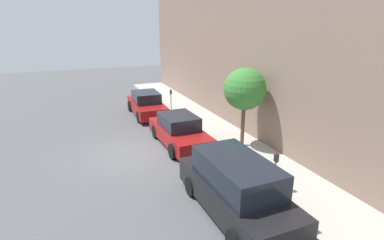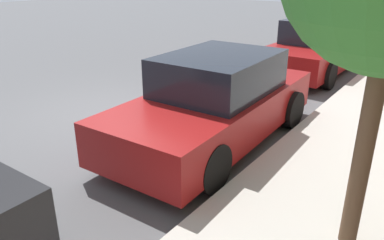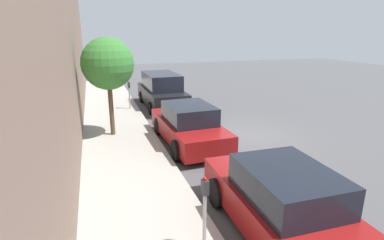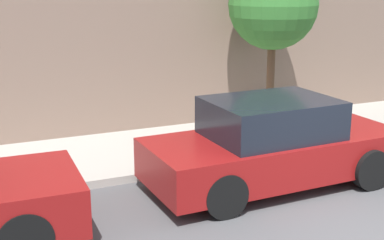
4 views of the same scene
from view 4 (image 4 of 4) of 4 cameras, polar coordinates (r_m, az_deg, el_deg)
The scene contains 3 objects.
sidewalk at distance 11.64m, azimuth 3.14°, elevation -2.27°, with size 2.78×32.00×0.15m.
parked_sedan_second at distance 9.32m, azimuth 8.67°, elevation -2.68°, with size 1.93×4.55×1.54m.
street_tree at distance 12.00m, azimuth 8.66°, elevation 12.00°, with size 1.96×1.96×3.78m.
Camera 4 is at (-5.02, 5.05, 3.51)m, focal length 50.00 mm.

